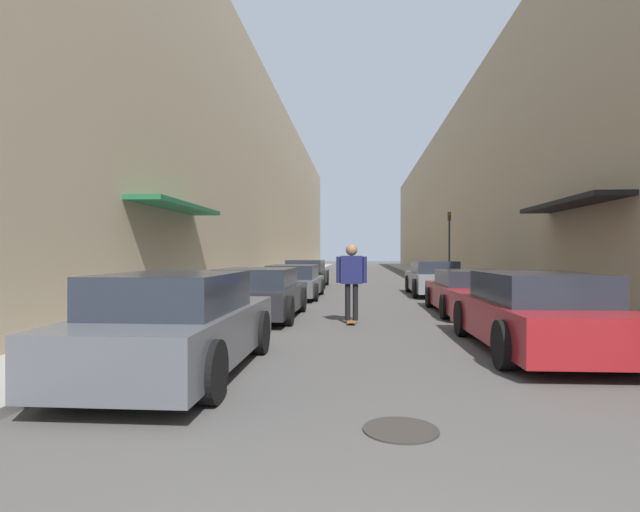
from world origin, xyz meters
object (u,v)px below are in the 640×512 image
Objects in this scene: parked_car_left_3 at (306,274)px; parked_car_right_1 at (470,292)px; traffic_light at (449,239)px; parked_car_left_2 at (294,282)px; parked_car_right_2 at (434,278)px; parked_car_left_0 at (178,325)px; parked_car_left_1 at (258,294)px; skateboarder at (352,274)px; manhole_cover at (401,430)px; parked_car_right_0 at (534,313)px.

parked_car_right_1 is (5.54, -10.17, -0.06)m from parked_car_left_3.
parked_car_left_2 is at bearing -128.81° from traffic_light.
parked_car_right_2 is 7.92m from traffic_light.
parked_car_left_0 is at bearing -89.73° from parked_car_left_3.
parked_car_left_3 reaches higher than parked_car_left_1.
parked_car_left_1 is at bearing 90.75° from parked_car_left_0.
skateboarder is at bearing 65.60° from parked_car_left_0.
parked_car_left_2 is 13.80m from manhole_cover.
parked_car_right_2 is at bearing 91.06° from parked_car_right_1.
parked_car_left_1 is 6.19× the size of manhole_cover.
parked_car_left_1 is 6.67m from parked_car_right_0.
manhole_cover is at bearing -69.54° from parked_car_left_1.
traffic_light reaches higher than parked_car_left_3.
parked_car_right_2 is at bearing 80.45° from manhole_cover.
parked_car_left_2 is 1.21× the size of traffic_light.
skateboarder is (2.36, -0.80, 0.53)m from parked_car_left_1.
manhole_cover is at bearing -81.45° from parked_car_left_3.
parked_car_right_1 is 3.91m from skateboarder.
skateboarder is at bearing -107.92° from traffic_light.
parked_car_left_3 reaches higher than manhole_cover.
parked_car_left_2 is 2.44× the size of skateboarder.
manhole_cover is (0.55, -6.99, -1.13)m from skateboarder.
parked_car_left_3 is 16.38m from parked_car_right_0.
parked_car_left_3 is at bearing 98.55° from manhole_cover.
parked_car_right_0 is 4.37m from skateboarder.
parked_car_left_1 is 0.98× the size of parked_car_right_2.
parked_car_left_2 is 6.91m from skateboarder.
parked_car_left_2 is 10.95m from parked_car_right_0.
manhole_cover is 23.04m from traffic_light.
parked_car_left_0 is 1.01× the size of parked_car_left_3.
parked_car_left_3 is at bearing 109.35° from parked_car_right_0.
parked_car_left_3 is at bearing 90.27° from parked_car_left_0.
parked_car_right_1 is (5.39, -4.31, -0.01)m from parked_car_left_2.
parked_car_left_0 is at bearing -112.32° from parked_car_right_2.
traffic_light is at bearing 51.19° from parked_car_left_2.
parked_car_left_0 is at bearing -89.25° from parked_car_left_1.
parked_car_left_2 is at bearing 101.53° from manhole_cover.
parked_car_right_0 is 6.63× the size of manhole_cover.
parked_car_left_2 reaches higher than parked_car_right_1.
traffic_light is at bearing 78.77° from manhole_cover.
parked_car_right_0 is (5.43, -15.46, 0.01)m from parked_car_left_3.
parked_car_left_1 reaches higher than parked_car_right_1.
parked_car_right_0 reaches higher than manhole_cover.
parked_car_right_2 is 1.19× the size of traffic_light.
parked_car_right_2 is at bearing -38.79° from parked_car_left_3.
parked_car_right_1 is 5.81m from parked_car_right_2.
parked_car_left_2 is 0.97× the size of parked_car_right_0.
skateboarder is (-3.07, 3.08, 0.50)m from parked_car_right_0.
skateboarder reaches higher than parked_car_right_1.
parked_car_left_0 is 1.01× the size of parked_car_right_1.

